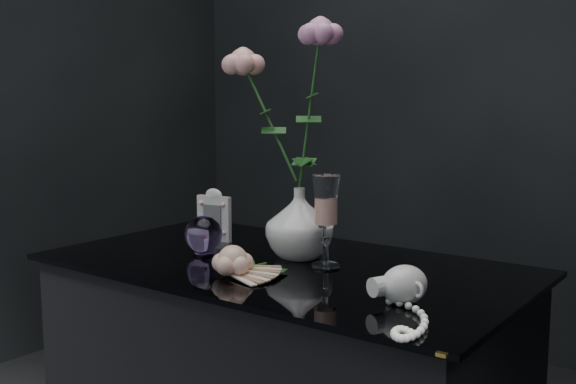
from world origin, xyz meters
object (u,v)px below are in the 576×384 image
Objects in this scene: vase at (299,223)px; picture_frame at (214,215)px; wine_glass at (326,221)px; pearl_jar at (404,283)px; loose_rose at (233,261)px; paperweight at (204,234)px.

vase is 0.29m from picture_frame.
wine_glass is 0.38m from picture_frame.
loose_rose is at bearing -150.39° from pearl_jar.
loose_rose is (0.27, -0.24, -0.03)m from picture_frame.
picture_frame is (-0.38, 0.06, -0.03)m from wine_glass.
paperweight reaches higher than loose_rose.
loose_rose is (0.19, -0.12, -0.01)m from paperweight.
paperweight is (-0.21, -0.09, -0.04)m from vase.
vase is 0.86× the size of loose_rose.
wine_glass reaches higher than vase.
wine_glass is 0.31m from paperweight.
pearl_jar reaches higher than loose_rose.
pearl_jar is (0.55, -0.08, -0.01)m from paperweight.
vase is at bearing -13.36° from picture_frame.
pearl_jar is (0.35, -0.17, -0.04)m from vase.
paperweight is at bearing -164.40° from pearl_jar.
picture_frame is at bearing 174.44° from vase.
wine_glass is at bearing 11.12° from paperweight.
paperweight is at bearing -156.00° from vase.
picture_frame is (-0.28, 0.03, -0.01)m from vase.
vase reaches higher than loose_rose.
vase is at bearing 177.46° from pearl_jar.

